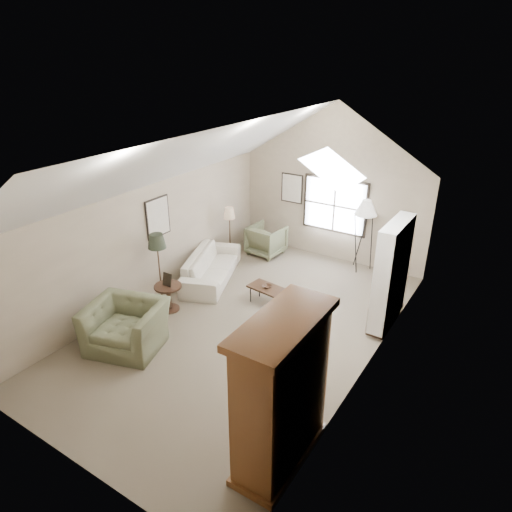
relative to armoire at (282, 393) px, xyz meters
The scene contains 18 objects.
room_shell 3.87m from the armoire, 132.25° to the left, with size 5.01×8.01×4.00m.
window 6.70m from the armoire, 108.11° to the left, with size 1.72×0.08×1.42m, color black.
skylight 4.02m from the armoire, 104.93° to the left, with size 0.80×1.20×0.52m, color white, non-canonical shape.
wall_art 5.98m from the armoire, 133.09° to the left, with size 1.97×3.71×0.88m.
armoire is the anchor object (origin of this frame).
tv_alcove 4.00m from the armoire, 87.71° to the left, with size 0.32×1.30×2.10m, color white.
media_console 4.08m from the armoire, 88.00° to the left, with size 0.34×1.18×0.60m, color #382316.
tv_panel 4.01m from the armoire, 88.00° to the left, with size 0.05×0.90×0.55m, color black.
sofa 5.47m from the armoire, 137.57° to the left, with size 2.32×0.91×0.68m, color beige.
armchair_near 3.78m from the armoire, 169.80° to the left, with size 1.34×1.17×0.87m, color #636B4B.
armchair_far 6.75m from the armoire, 123.04° to the left, with size 0.85×0.88×0.80m, color #5E6245.
coffee_table 4.16m from the armoire, 123.89° to the left, with size 0.81×0.45×0.41m, color #321F14.
bowl 4.11m from the armoire, 123.89° to the left, with size 0.19×0.19×0.05m, color #392317.
side_table 4.48m from the armoire, 152.20° to the left, with size 0.58×0.58×0.58m, color #3A1F17.
side_chair 6.15m from the armoire, 94.50° to the left, with size 0.37×0.37×0.95m, color maroon.
tripod_lamp 6.21m from the armoire, 100.85° to the left, with size 0.54×0.54×1.86m, color silver, non-canonical shape.
dark_lamp 4.86m from the armoire, 152.32° to the left, with size 0.39×0.39×1.62m, color black, non-canonical shape.
tan_lamp 6.50m from the armoire, 131.52° to the left, with size 0.29×0.29×1.45m, color tan, non-canonical shape.
Camera 1 is at (4.36, -6.42, 5.15)m, focal length 32.00 mm.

